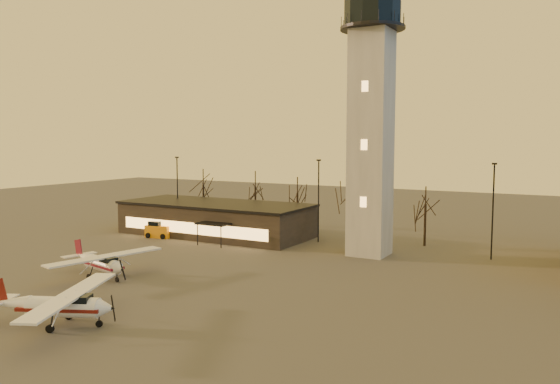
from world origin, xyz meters
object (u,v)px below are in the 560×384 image
object	(u,v)px
terminal	(215,219)
cessna_rear	(104,267)
service_cart	(159,231)
control_tower	(371,104)
cessna_front	(66,310)

from	to	relation	value
terminal	cessna_rear	size ratio (longest dim) A/B	2.29
cessna_rear	service_cart	distance (m)	20.77
control_tower	cessna_rear	world-z (taller)	control_tower
cessna_front	service_cart	distance (m)	33.63
service_cart	cessna_front	bearing A→B (deg)	-66.45
control_tower	terminal	xyz separation A→B (m)	(-21.99, 1.98, -14.17)
cessna_front	control_tower	bearing A→B (deg)	48.35
terminal	service_cart	distance (m)	7.40
cessna_front	cessna_rear	distance (m)	12.95
terminal	cessna_front	world-z (taller)	terminal
service_cart	cessna_rear	bearing A→B (deg)	-69.61
control_tower	terminal	distance (m)	26.24
terminal	service_cart	bearing A→B (deg)	-136.73
terminal	service_cart	world-z (taller)	terminal
control_tower	terminal	size ratio (longest dim) A/B	1.28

